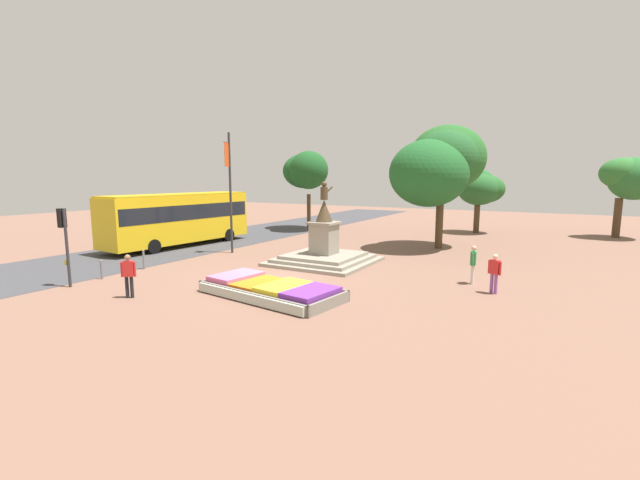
{
  "coord_description": "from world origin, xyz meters",
  "views": [
    {
      "loc": [
        11.26,
        -15.2,
        4.65
      ],
      "look_at": [
        1.73,
        1.47,
        1.81
      ],
      "focal_mm": 24.0,
      "sensor_mm": 36.0,
      "label": 1
    }
  ],
  "objects_px": {
    "flower_planter": "(270,290)",
    "kerb_bollard_south": "(101,269)",
    "traffic_light_near_crossing": "(64,233)",
    "banner_pole": "(230,191)",
    "city_bus": "(179,216)",
    "statue_monument": "(324,250)",
    "kerb_bollard_mid_a": "(144,259)",
    "pedestrian_near_planter": "(473,262)",
    "pedestrian_crossing_plaza": "(494,271)",
    "pedestrian_with_handbag": "(129,273)"
  },
  "relations": [
    {
      "from": "pedestrian_near_planter",
      "to": "pedestrian_crossing_plaza",
      "type": "xyz_separation_m",
      "value": [
        1.04,
        -1.22,
        -0.06
      ]
    },
    {
      "from": "kerb_bollard_south",
      "to": "kerb_bollard_mid_a",
      "type": "height_order",
      "value": "kerb_bollard_mid_a"
    },
    {
      "from": "traffic_light_near_crossing",
      "to": "kerb_bollard_south",
      "type": "distance_m",
      "value": 2.41
    },
    {
      "from": "pedestrian_crossing_plaza",
      "to": "flower_planter",
      "type": "bearing_deg",
      "value": -147.58
    },
    {
      "from": "flower_planter",
      "to": "kerb_bollard_south",
      "type": "bearing_deg",
      "value": -169.81
    },
    {
      "from": "traffic_light_near_crossing",
      "to": "pedestrian_with_handbag",
      "type": "bearing_deg",
      "value": 2.86
    },
    {
      "from": "flower_planter",
      "to": "banner_pole",
      "type": "xyz_separation_m",
      "value": [
        -7.83,
        6.71,
        3.54
      ]
    },
    {
      "from": "traffic_light_near_crossing",
      "to": "kerb_bollard_mid_a",
      "type": "height_order",
      "value": "traffic_light_near_crossing"
    },
    {
      "from": "pedestrian_with_handbag",
      "to": "pedestrian_crossing_plaza",
      "type": "height_order",
      "value": "pedestrian_with_handbag"
    },
    {
      "from": "pedestrian_with_handbag",
      "to": "kerb_bollard_south",
      "type": "xyz_separation_m",
      "value": [
        -3.81,
        1.36,
        -0.52
      ]
    },
    {
      "from": "traffic_light_near_crossing",
      "to": "pedestrian_with_handbag",
      "type": "relative_size",
      "value": 1.96
    },
    {
      "from": "city_bus",
      "to": "pedestrian_near_planter",
      "type": "distance_m",
      "value": 19.29
    },
    {
      "from": "kerb_bollard_mid_a",
      "to": "flower_planter",
      "type": "bearing_deg",
      "value": -5.8
    },
    {
      "from": "banner_pole",
      "to": "pedestrian_near_planter",
      "type": "distance_m",
      "value": 14.64
    },
    {
      "from": "statue_monument",
      "to": "kerb_bollard_south",
      "type": "xyz_separation_m",
      "value": [
        -7.01,
        -8.34,
        -0.21
      ]
    },
    {
      "from": "city_bus",
      "to": "kerb_bollard_south",
      "type": "distance_m",
      "value": 9.68
    },
    {
      "from": "city_bus",
      "to": "pedestrian_with_handbag",
      "type": "relative_size",
      "value": 6.21
    },
    {
      "from": "kerb_bollard_mid_a",
      "to": "statue_monument",
      "type": "bearing_deg",
      "value": 39.86
    },
    {
      "from": "traffic_light_near_crossing",
      "to": "pedestrian_crossing_plaza",
      "type": "height_order",
      "value": "traffic_light_near_crossing"
    },
    {
      "from": "flower_planter",
      "to": "kerb_bollard_south",
      "type": "xyz_separation_m",
      "value": [
        -8.4,
        -1.51,
        0.2
      ]
    },
    {
      "from": "banner_pole",
      "to": "pedestrian_with_handbag",
      "type": "distance_m",
      "value": 10.5
    },
    {
      "from": "statue_monument",
      "to": "city_bus",
      "type": "relative_size",
      "value": 0.48
    },
    {
      "from": "statue_monument",
      "to": "city_bus",
      "type": "distance_m",
      "value": 11.41
    },
    {
      "from": "pedestrian_crossing_plaza",
      "to": "kerb_bollard_south",
      "type": "height_order",
      "value": "pedestrian_crossing_plaza"
    },
    {
      "from": "pedestrian_with_handbag",
      "to": "kerb_bollard_south",
      "type": "relative_size",
      "value": 1.89
    },
    {
      "from": "pedestrian_near_planter",
      "to": "kerb_bollard_mid_a",
      "type": "bearing_deg",
      "value": -161.12
    },
    {
      "from": "statue_monument",
      "to": "city_bus",
      "type": "bearing_deg",
      "value": 179.08
    },
    {
      "from": "kerb_bollard_south",
      "to": "kerb_bollard_mid_a",
      "type": "relative_size",
      "value": 0.9
    },
    {
      "from": "banner_pole",
      "to": "city_bus",
      "type": "xyz_separation_m",
      "value": [
        -4.89,
        0.31,
        -1.79
      ]
    },
    {
      "from": "statue_monument",
      "to": "pedestrian_near_planter",
      "type": "relative_size",
      "value": 2.99
    },
    {
      "from": "city_bus",
      "to": "kerb_bollard_south",
      "type": "xyz_separation_m",
      "value": [
        4.32,
        -8.52,
        -1.55
      ]
    },
    {
      "from": "banner_pole",
      "to": "pedestrian_crossing_plaza",
      "type": "height_order",
      "value": "banner_pole"
    },
    {
      "from": "traffic_light_near_crossing",
      "to": "city_bus",
      "type": "relative_size",
      "value": 0.32
    },
    {
      "from": "banner_pole",
      "to": "kerb_bollard_mid_a",
      "type": "relative_size",
      "value": 7.2
    },
    {
      "from": "statue_monument",
      "to": "kerb_bollard_mid_a",
      "type": "bearing_deg",
      "value": -140.14
    },
    {
      "from": "city_bus",
      "to": "traffic_light_near_crossing",
      "type": "bearing_deg",
      "value": -66.61
    },
    {
      "from": "pedestrian_with_handbag",
      "to": "kerb_bollard_south",
      "type": "distance_m",
      "value": 4.08
    },
    {
      "from": "kerb_bollard_south",
      "to": "traffic_light_near_crossing",
      "type": "bearing_deg",
      "value": -88.55
    },
    {
      "from": "traffic_light_near_crossing",
      "to": "banner_pole",
      "type": "distance_m",
      "value": 9.89
    },
    {
      "from": "kerb_bollard_south",
      "to": "banner_pole",
      "type": "bearing_deg",
      "value": 86.03
    },
    {
      "from": "banner_pole",
      "to": "kerb_bollard_south",
      "type": "relative_size",
      "value": 8.03
    },
    {
      "from": "statue_monument",
      "to": "pedestrian_near_planter",
      "type": "distance_m",
      "value": 7.96
    },
    {
      "from": "flower_planter",
      "to": "city_bus",
      "type": "bearing_deg",
      "value": 151.13
    },
    {
      "from": "kerb_bollard_south",
      "to": "pedestrian_with_handbag",
      "type": "bearing_deg",
      "value": -19.64
    },
    {
      "from": "statue_monument",
      "to": "pedestrian_with_handbag",
      "type": "xyz_separation_m",
      "value": [
        -3.2,
        -9.7,
        0.31
      ]
    },
    {
      "from": "statue_monument",
      "to": "banner_pole",
      "type": "xyz_separation_m",
      "value": [
        -6.44,
        -0.13,
        3.13
      ]
    },
    {
      "from": "pedestrian_with_handbag",
      "to": "pedestrian_crossing_plaza",
      "type": "xyz_separation_m",
      "value": [
        12.14,
        7.67,
        -0.07
      ]
    },
    {
      "from": "pedestrian_near_planter",
      "to": "pedestrian_crossing_plaza",
      "type": "bearing_deg",
      "value": -49.63
    },
    {
      "from": "pedestrian_near_planter",
      "to": "traffic_light_near_crossing",
      "type": "bearing_deg",
      "value": -148.63
    },
    {
      "from": "flower_planter",
      "to": "kerb_bollard_mid_a",
      "type": "distance_m",
      "value": 8.58
    }
  ]
}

